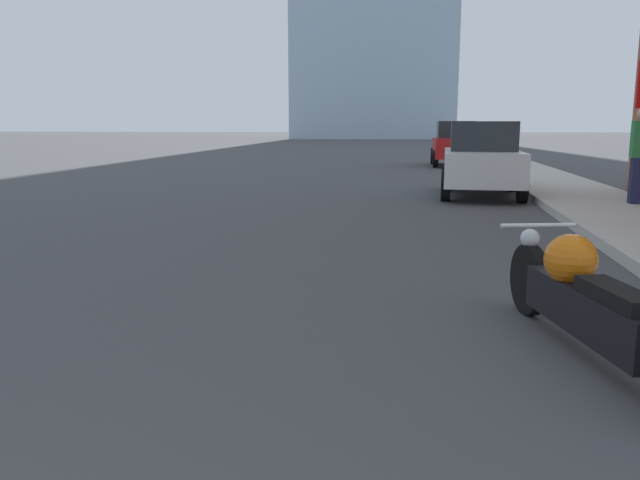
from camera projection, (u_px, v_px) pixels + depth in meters
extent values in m
cube|color=#B2ADA3|center=(482.00, 152.00, 37.97)|extent=(2.22, 240.00, 0.15)
cylinder|color=black|center=(529.00, 280.00, 5.26)|extent=(0.24, 0.60, 0.60)
cube|color=black|center=(588.00, 312.00, 4.27)|extent=(0.60, 1.54, 0.31)
sphere|color=orange|center=(571.00, 260.00, 4.52)|extent=(0.38, 0.38, 0.38)
cube|color=black|center=(617.00, 295.00, 3.92)|extent=(0.38, 0.73, 0.10)
sphere|color=silver|center=(530.00, 238.00, 5.23)|extent=(0.16, 0.16, 0.16)
cylinder|color=silver|center=(538.00, 225.00, 5.07)|extent=(0.61, 0.18, 0.04)
cube|color=silver|center=(481.00, 166.00, 14.28)|extent=(1.77, 3.90, 0.72)
cube|color=#23282D|center=(483.00, 136.00, 14.15)|extent=(1.46, 1.89, 0.65)
cylinder|color=black|center=(446.00, 177.00, 15.64)|extent=(0.22, 0.65, 0.64)
cylinder|color=black|center=(511.00, 178.00, 15.34)|extent=(0.22, 0.65, 0.64)
cylinder|color=black|center=(446.00, 186.00, 13.34)|extent=(0.22, 0.65, 0.64)
cylinder|color=black|center=(522.00, 188.00, 13.04)|extent=(0.22, 0.65, 0.64)
cube|color=red|center=(455.00, 148.00, 25.43)|extent=(1.80, 3.95, 0.78)
cube|color=#23282D|center=(455.00, 130.00, 25.30)|extent=(1.49, 1.91, 0.67)
cylinder|color=black|center=(433.00, 156.00, 26.79)|extent=(0.22, 0.70, 0.69)
cylinder|color=black|center=(471.00, 156.00, 26.57)|extent=(0.22, 0.70, 0.69)
cylinder|color=black|center=(436.00, 159.00, 24.43)|extent=(0.22, 0.70, 0.69)
cylinder|color=black|center=(477.00, 159.00, 24.21)|extent=(0.22, 0.70, 0.69)
cube|color=#1E2347|center=(638.00, 181.00, 11.65)|extent=(0.29, 0.20, 0.86)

